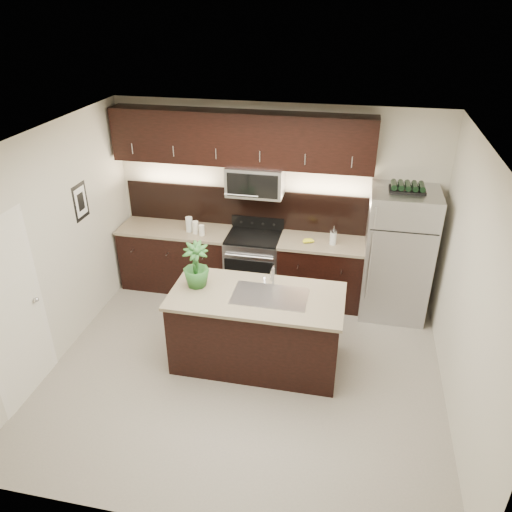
{
  "coord_description": "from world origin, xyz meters",
  "views": [
    {
      "loc": [
        1.05,
        -4.44,
        3.96
      ],
      "look_at": [
        0.02,
        0.55,
        1.24
      ],
      "focal_mm": 35.0,
      "sensor_mm": 36.0,
      "label": 1
    }
  ],
  "objects": [
    {
      "name": "plant",
      "position": [
        -0.62,
        0.25,
        1.21
      ],
      "size": [
        0.36,
        0.36,
        0.54
      ],
      "primitive_type": "imported",
      "rotation": [
        0.0,
        0.0,
        0.25
      ],
      "color": "#265B24",
      "rests_on": "island"
    },
    {
      "name": "upper_fixtures",
      "position": [
        -0.43,
        1.84,
        2.14
      ],
      "size": [
        3.49,
        0.4,
        1.66
      ],
      "color": "black",
      "rests_on": "counter_run"
    },
    {
      "name": "island",
      "position": [
        0.1,
        0.19,
        0.47
      ],
      "size": [
        1.96,
        0.96,
        0.94
      ],
      "color": "black",
      "rests_on": "ground"
    },
    {
      "name": "french_press",
      "position": [
        0.85,
        1.64,
        1.04
      ],
      "size": [
        0.09,
        0.09,
        0.26
      ],
      "rotation": [
        0.0,
        0.0,
        0.29
      ],
      "color": "silver",
      "rests_on": "counter_run"
    },
    {
      "name": "ground",
      "position": [
        0.0,
        0.0,
        0.0
      ],
      "size": [
        4.5,
        4.5,
        0.0
      ],
      "primitive_type": "plane",
      "color": "gray",
      "rests_on": "ground"
    },
    {
      "name": "sink_faucet",
      "position": [
        0.25,
        0.2,
        0.96
      ],
      "size": [
        0.84,
        0.5,
        0.28
      ],
      "color": "silver",
      "rests_on": "island"
    },
    {
      "name": "refrigerator",
      "position": [
        1.7,
        1.63,
        0.88
      ],
      "size": [
        0.85,
        0.77,
        1.77
      ],
      "primitive_type": "cube",
      "color": "#B2B2B7",
      "rests_on": "ground"
    },
    {
      "name": "bananas",
      "position": [
        0.47,
        1.61,
        0.97
      ],
      "size": [
        0.2,
        0.18,
        0.05
      ],
      "primitive_type": "ellipsoid",
      "rotation": [
        0.0,
        0.0,
        0.43
      ],
      "color": "yellow",
      "rests_on": "counter_run"
    },
    {
      "name": "counter_run",
      "position": [
        -0.46,
        1.69,
        0.47
      ],
      "size": [
        3.51,
        0.65,
        0.94
      ],
      "color": "black",
      "rests_on": "ground"
    },
    {
      "name": "canisters",
      "position": [
        -1.09,
        1.61,
        1.03
      ],
      "size": [
        0.3,
        0.18,
        0.21
      ],
      "rotation": [
        0.0,
        0.0,
        -0.41
      ],
      "color": "silver",
      "rests_on": "counter_run"
    },
    {
      "name": "wine_rack",
      "position": [
        1.7,
        1.63,
        1.82
      ],
      "size": [
        0.44,
        0.27,
        0.1
      ],
      "color": "black",
      "rests_on": "refrigerator"
    },
    {
      "name": "room_walls",
      "position": [
        -0.11,
        -0.04,
        1.7
      ],
      "size": [
        4.52,
        4.02,
        2.71
      ],
      "color": "beige",
      "rests_on": "ground"
    }
  ]
}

